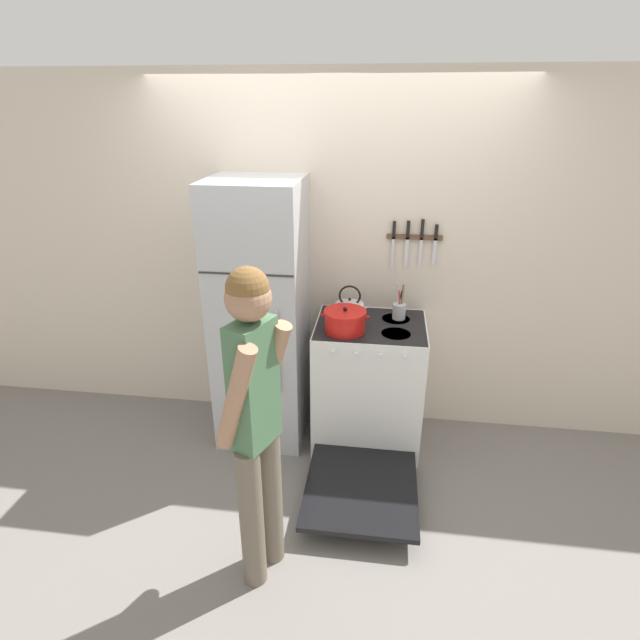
# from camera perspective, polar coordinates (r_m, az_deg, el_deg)

# --- Properties ---
(ground_plane) EXTENTS (14.00, 14.00, 0.00)m
(ground_plane) POSITION_cam_1_polar(r_m,az_deg,el_deg) (4.18, 1.28, -10.34)
(ground_plane) COLOR slate
(wall_back) EXTENTS (10.00, 0.06, 2.55)m
(wall_back) POSITION_cam_1_polar(r_m,az_deg,el_deg) (3.64, 1.52, 6.74)
(wall_back) COLOR beige
(wall_back) RESTS_ON ground_plane
(refrigerator) EXTENTS (0.61, 0.63, 1.90)m
(refrigerator) POSITION_cam_1_polar(r_m,az_deg,el_deg) (3.53, -6.80, 0.35)
(refrigerator) COLOR #B7BABF
(refrigerator) RESTS_ON ground_plane
(stove_range) EXTENTS (0.76, 1.37, 0.94)m
(stove_range) POSITION_cam_1_polar(r_m,az_deg,el_deg) (3.62, 5.50, -7.63)
(stove_range) COLOR white
(stove_range) RESTS_ON ground_plane
(dutch_oven_pot) EXTENTS (0.32, 0.28, 0.17)m
(dutch_oven_pot) POSITION_cam_1_polar(r_m,az_deg,el_deg) (3.30, 2.86, -0.07)
(dutch_oven_pot) COLOR red
(dutch_oven_pot) RESTS_ON stove_range
(tea_kettle) EXTENTS (0.25, 0.20, 0.23)m
(tea_kettle) POSITION_cam_1_polar(r_m,az_deg,el_deg) (3.52, 3.42, 1.41)
(tea_kettle) COLOR silver
(tea_kettle) RESTS_ON stove_range
(utensil_jar) EXTENTS (0.09, 0.09, 0.27)m
(utensil_jar) POSITION_cam_1_polar(r_m,az_deg,el_deg) (3.52, 9.04, 1.15)
(utensil_jar) COLOR #B7BABF
(utensil_jar) RESTS_ON stove_range
(person) EXTENTS (0.37, 0.42, 1.72)m
(person) POSITION_cam_1_polar(r_m,az_deg,el_deg) (2.41, -7.37, -10.96)
(person) COLOR #6B6051
(person) RESTS_ON ground_plane
(wall_knife_strip) EXTENTS (0.38, 0.03, 0.35)m
(wall_knife_strip) POSITION_cam_1_polar(r_m,az_deg,el_deg) (3.52, 10.74, 9.34)
(wall_knife_strip) COLOR brown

